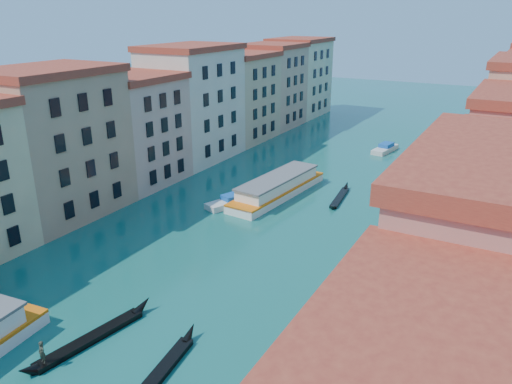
% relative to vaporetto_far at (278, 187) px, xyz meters
% --- Properties ---
extents(left_bank_palazzos, '(12.80, 128.40, 21.00)m').
position_rel_vaporetto_far_xyz_m(left_bank_palazzos, '(-23.27, 4.78, 8.31)').
color(left_bank_palazzos, beige).
rests_on(left_bank_palazzos, ground).
extents(quay, '(4.00, 140.00, 1.00)m').
position_rel_vaporetto_far_xyz_m(quay, '(24.73, 5.10, -0.90)').
color(quay, '#A09781').
rests_on(quay, ground).
extents(restaurant_awnings, '(3.20, 44.55, 3.12)m').
position_rel_vaporetto_far_xyz_m(restaurant_awnings, '(24.92, -36.90, 1.59)').
color(restaurant_awnings, maroon).
rests_on(restaurant_awnings, ground).
extents(mooring_poles_right, '(1.44, 54.24, 3.20)m').
position_rel_vaporetto_far_xyz_m(mooring_poles_right, '(21.83, -31.10, -0.10)').
color(mooring_poles_right, '#52311C').
rests_on(mooring_poles_right, ground).
extents(vaporetto_far, '(6.76, 21.27, 3.11)m').
position_rel_vaporetto_far_xyz_m(vaporetto_far, '(0.00, 0.00, 0.00)').
color(vaporetto_far, white).
rests_on(vaporetto_far, ground).
extents(gondola_fore, '(3.29, 13.35, 2.67)m').
position_rel_vaporetto_far_xyz_m(gondola_fore, '(1.84, -39.85, -0.95)').
color(gondola_fore, black).
rests_on(gondola_fore, ground).
extents(gondola_right, '(2.60, 12.34, 2.46)m').
position_rel_vaporetto_far_xyz_m(gondola_right, '(9.89, -40.92, -0.93)').
color(gondola_right, black).
rests_on(gondola_right, ground).
extents(gondola_far, '(2.22, 11.34, 1.61)m').
position_rel_vaporetto_far_xyz_m(gondola_far, '(8.80, 3.33, -1.07)').
color(gondola_far, black).
rests_on(gondola_far, ground).
extents(motorboat_mid, '(4.93, 8.00, 1.58)m').
position_rel_vaporetto_far_xyz_m(motorboat_mid, '(-4.23, -6.81, -0.78)').
color(motorboat_mid, silver).
rests_on(motorboat_mid, ground).
extents(motorboat_far, '(3.67, 8.14, 1.63)m').
position_rel_vaporetto_far_xyz_m(motorboat_far, '(7.65, 33.16, -0.77)').
color(motorboat_far, silver).
rests_on(motorboat_far, ground).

